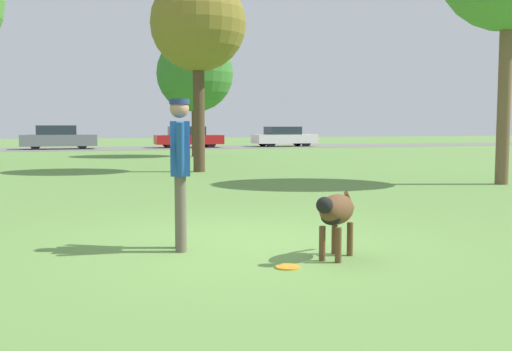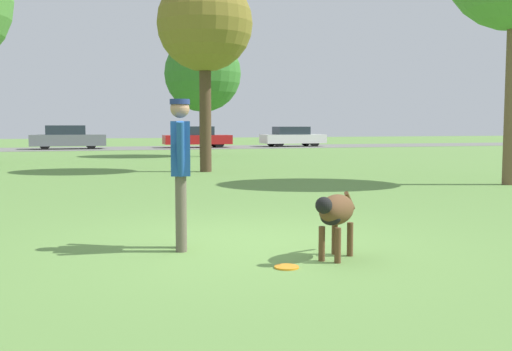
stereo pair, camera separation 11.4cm
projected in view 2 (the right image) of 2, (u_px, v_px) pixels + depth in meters
name	position (u px, v px, depth m)	size (l,w,h in m)	color
ground_plane	(237.00, 244.00, 7.38)	(120.00, 120.00, 0.00)	#608C42
far_road_strip	(102.00, 149.00, 36.94)	(120.00, 6.00, 0.01)	slate
person	(180.00, 160.00, 6.99)	(0.29, 0.70, 1.77)	#665B4C
dog	(335.00, 212.00, 6.53)	(0.82, 0.80, 0.73)	brown
frisbee	(287.00, 267.00, 6.17)	(0.25, 0.25, 0.02)	orange
tree_far_right	(203.00, 74.00, 27.60)	(3.54, 3.54, 5.60)	#4C3826
tree_mid_center	(205.00, 25.00, 18.43)	(2.96, 2.96, 6.07)	#4C3826
parked_car_grey	(67.00, 138.00, 36.13)	(4.39, 1.66, 1.44)	slate
parked_car_red	(197.00, 137.00, 38.49)	(4.35, 1.76, 1.37)	red
parked_car_white	(292.00, 137.00, 40.44)	(4.24, 1.82, 1.35)	white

